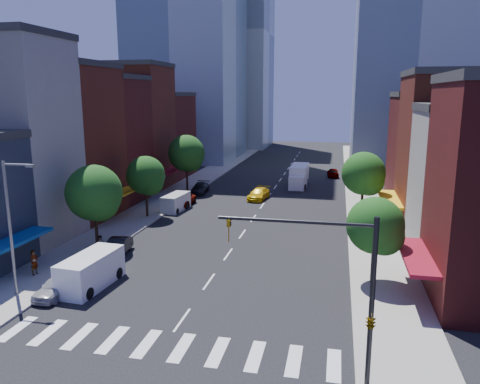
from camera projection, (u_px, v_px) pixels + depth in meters
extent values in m
plane|color=black|center=(182.00, 320.00, 28.06)|extent=(220.00, 220.00, 0.00)
cube|color=gray|center=(189.00, 186.00, 68.87)|extent=(5.00, 120.00, 0.15)
cube|color=gray|center=(364.00, 193.00, 63.84)|extent=(5.00, 120.00, 0.15)
cube|color=silver|center=(164.00, 346.00, 25.19)|extent=(19.00, 3.00, 0.01)
cube|color=beige|center=(0.00, 143.00, 41.94)|extent=(12.00, 8.00, 18.00)
cube|color=maroon|center=(56.00, 144.00, 50.29)|extent=(12.00, 9.00, 16.00)
cube|color=#4F1413|center=(96.00, 141.00, 58.53)|extent=(12.00, 8.00, 15.00)
cube|color=maroon|center=(125.00, 129.00, 66.46)|extent=(12.00, 9.00, 17.00)
cube|color=#4F1413|center=(152.00, 137.00, 75.97)|extent=(12.00, 10.00, 13.00)
cube|color=maroon|center=(467.00, 155.00, 45.28)|extent=(12.00, 10.00, 15.00)
cube|color=#4F1413|center=(444.00, 153.00, 55.06)|extent=(12.00, 10.00, 13.00)
cube|color=#9EA5AD|center=(234.00, 34.00, 116.93)|extent=(18.00, 18.00, 56.00)
cylinder|color=black|center=(372.00, 304.00, 20.78)|extent=(0.24, 0.24, 8.00)
cylinder|color=black|center=(295.00, 222.00, 20.75)|extent=(7.00, 0.16, 0.16)
imported|color=gold|center=(229.00, 231.00, 21.48)|extent=(0.22, 0.18, 1.10)
imported|color=gold|center=(371.00, 321.00, 20.95)|extent=(0.48, 2.24, 0.90)
cylinder|color=slate|center=(10.00, 229.00, 30.48)|extent=(0.20, 0.20, 9.00)
cylinder|color=slate|center=(17.00, 165.00, 29.40)|extent=(2.00, 0.14, 0.14)
cube|color=slate|center=(30.00, 166.00, 29.23)|extent=(0.50, 0.25, 0.18)
cylinder|color=black|center=(96.00, 226.00, 40.48)|extent=(0.28, 0.28, 3.92)
sphere|color=#164614|center=(94.00, 193.00, 39.88)|extent=(4.80, 4.80, 4.80)
sphere|color=#164614|center=(99.00, 202.00, 39.61)|extent=(3.36, 3.36, 3.36)
cylinder|color=black|center=(147.00, 200.00, 51.04)|extent=(0.28, 0.28, 3.64)
sphere|color=#164614|center=(146.00, 175.00, 50.48)|extent=(4.20, 4.20, 4.20)
sphere|color=#164614|center=(150.00, 182.00, 50.21)|extent=(2.94, 2.94, 2.94)
cylinder|color=black|center=(187.00, 176.00, 64.40)|extent=(0.28, 0.28, 4.20)
sphere|color=#164614|center=(186.00, 153.00, 63.75)|extent=(5.00, 5.00, 5.00)
sphere|color=#164614|center=(190.00, 159.00, 63.50)|extent=(3.50, 3.50, 3.50)
cylinder|color=black|center=(373.00, 260.00, 33.03)|extent=(0.28, 0.28, 3.36)
sphere|color=#164614|center=(375.00, 225.00, 32.51)|extent=(4.00, 4.00, 4.00)
sphere|color=#164614|center=(384.00, 235.00, 32.23)|extent=(2.80, 2.80, 2.80)
cylinder|color=black|center=(362.00, 200.00, 50.21)|extent=(0.28, 0.28, 3.92)
sphere|color=#164614|center=(363.00, 173.00, 49.61)|extent=(4.60, 4.60, 4.60)
sphere|color=#164614|center=(369.00, 181.00, 49.34)|extent=(3.22, 3.22, 3.22)
imported|color=#ACACB1|center=(57.00, 286.00, 31.32)|extent=(1.76, 4.01, 1.34)
imported|color=black|center=(117.00, 247.00, 39.22)|extent=(2.02, 4.43, 1.41)
imported|color=#999999|center=(182.00, 200.00, 56.60)|extent=(2.32, 4.96, 1.37)
imported|color=black|center=(200.00, 188.00, 63.83)|extent=(2.29, 4.96, 1.40)
cube|color=white|center=(91.00, 271.00, 32.74)|extent=(2.60, 5.66, 2.32)
cube|color=black|center=(72.00, 277.00, 30.70)|extent=(2.11, 1.25, 0.99)
cylinder|color=black|center=(63.00, 290.00, 31.41)|extent=(0.34, 0.86, 0.84)
cylinder|color=black|center=(88.00, 294.00, 30.87)|extent=(0.34, 0.86, 0.84)
cylinder|color=black|center=(94.00, 270.00, 34.93)|extent=(0.34, 0.86, 0.84)
cylinder|color=black|center=(118.00, 273.00, 34.39)|extent=(0.34, 0.86, 0.84)
cube|color=silver|center=(176.00, 202.00, 54.43)|extent=(2.25, 4.68, 1.90)
cube|color=black|center=(169.00, 203.00, 52.78)|extent=(1.75, 1.07, 0.81)
cylinder|color=black|center=(164.00, 210.00, 53.37)|extent=(0.29, 0.71, 0.69)
cylinder|color=black|center=(177.00, 211.00, 52.89)|extent=(0.29, 0.71, 0.69)
cylinder|color=black|center=(175.00, 204.00, 56.24)|extent=(0.29, 0.71, 0.69)
cylinder|color=black|center=(188.00, 205.00, 55.76)|extent=(0.29, 0.71, 0.69)
imported|color=gold|center=(259.00, 194.00, 60.12)|extent=(2.64, 5.16, 1.43)
imported|color=black|center=(297.00, 181.00, 69.38)|extent=(1.91, 4.30, 1.37)
imported|color=#999999|center=(333.00, 172.00, 76.51)|extent=(2.05, 4.41, 1.46)
cube|color=white|center=(299.00, 176.00, 68.83)|extent=(2.43, 6.33, 3.10)
cube|color=white|center=(297.00, 183.00, 65.42)|extent=(2.16, 1.78, 1.94)
cylinder|color=black|center=(290.00, 186.00, 66.52)|extent=(0.30, 0.88, 0.87)
cylinder|color=black|center=(305.00, 187.00, 66.05)|extent=(0.30, 0.88, 0.87)
cylinder|color=black|center=(293.00, 181.00, 70.67)|extent=(0.30, 0.88, 0.87)
cylinder|color=black|center=(307.00, 181.00, 70.21)|extent=(0.30, 0.88, 0.87)
imported|color=#999999|center=(34.00, 262.00, 34.60)|extent=(0.54, 0.74, 1.90)
imported|color=#999999|center=(100.00, 244.00, 39.25)|extent=(0.73, 0.86, 1.56)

